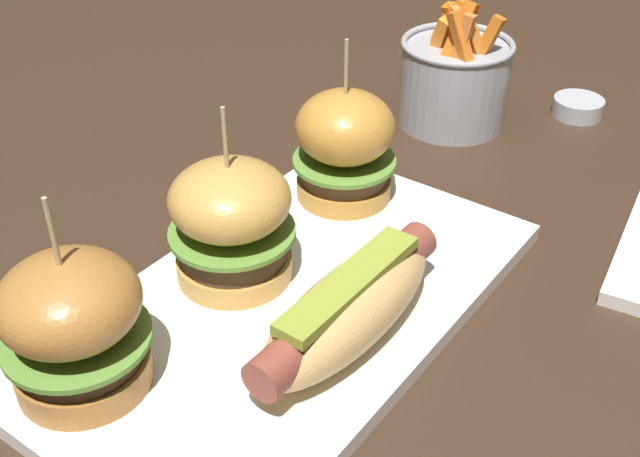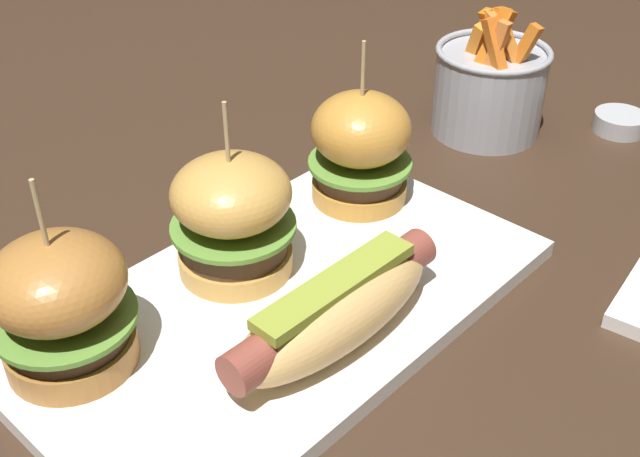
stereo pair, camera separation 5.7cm
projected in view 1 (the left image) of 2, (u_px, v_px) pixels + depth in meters
ground_plane at (289, 314)px, 0.58m from camera, size 3.00×3.00×0.00m
platter_main at (288, 307)px, 0.57m from camera, size 0.39×0.22×0.01m
hot_dog at (349, 307)px, 0.52m from camera, size 0.18×0.06×0.05m
slider_left at (74, 324)px, 0.48m from camera, size 0.09×0.09×0.14m
slider_center at (233, 220)px, 0.57m from camera, size 0.09×0.09×0.14m
slider_right at (345, 145)px, 0.66m from camera, size 0.09×0.09×0.14m
fries_bucket at (454, 79)px, 0.80m from camera, size 0.11×0.11×0.13m
sauce_ramekin at (578, 107)px, 0.83m from camera, size 0.05×0.05×0.02m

